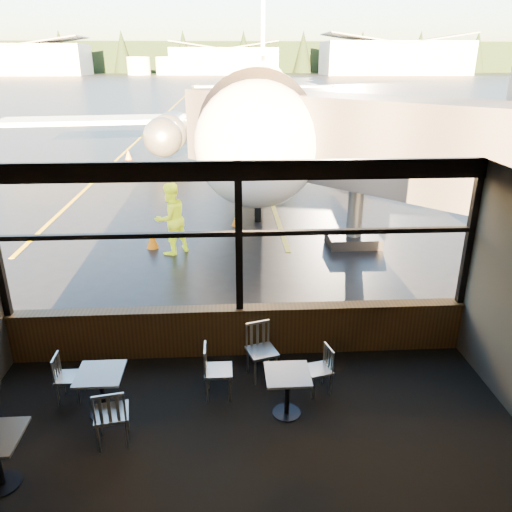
{
  "coord_description": "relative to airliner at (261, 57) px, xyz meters",
  "views": [
    {
      "loc": [
        -0.19,
        -7.8,
        4.97
      ],
      "look_at": [
        0.35,
        1.0,
        1.5
      ],
      "focal_mm": 35.0,
      "sensor_mm": 36.0,
      "label": 1
    }
  ],
  "objects": [
    {
      "name": "ground_plane",
      "position": [
        -1.72,
        100.91,
        -5.09
      ],
      "size": [
        520.0,
        520.0,
        0.0
      ],
      "primitive_type": "plane",
      "color": "black",
      "rests_on": "ground"
    },
    {
      "name": "carpet_floor",
      "position": [
        -1.72,
        -22.09,
        -5.08
      ],
      "size": [
        8.0,
        6.0,
        0.01
      ],
      "primitive_type": "cube",
      "color": "black",
      "rests_on": "ground"
    },
    {
      "name": "ceiling",
      "position": [
        -1.72,
        -22.09,
        -1.59
      ],
      "size": [
        8.0,
        6.0,
        0.04
      ],
      "primitive_type": "cube",
      "color": "#38332D",
      "rests_on": "ground"
    },
    {
      "name": "window_sill",
      "position": [
        -1.72,
        -19.09,
        -4.64
      ],
      "size": [
        8.0,
        0.28,
        0.9
      ],
      "primitive_type": "cube",
      "color": "#4A3216",
      "rests_on": "ground"
    },
    {
      "name": "window_header",
      "position": [
        -1.72,
        -19.09,
        -1.74
      ],
      "size": [
        8.0,
        0.18,
        0.3
      ],
      "primitive_type": "cube",
      "color": "black",
      "rests_on": "ground"
    },
    {
      "name": "mullion_centre",
      "position": [
        -1.72,
        -19.09,
        -2.89
      ],
      "size": [
        0.12,
        0.12,
        2.6
      ],
      "primitive_type": "cube",
      "color": "black",
      "rests_on": "ground"
    },
    {
      "name": "mullion_right",
      "position": [
        2.23,
        -19.09,
        -2.89
      ],
      "size": [
        0.12,
        0.12,
        2.6
      ],
      "primitive_type": "cube",
      "color": "black",
      "rests_on": "ground"
    },
    {
      "name": "window_transom",
      "position": [
        -1.72,
        -19.09,
        -2.79
      ],
      "size": [
        8.0,
        0.1,
        0.08
      ],
      "primitive_type": "cube",
      "color": "black",
      "rests_on": "ground"
    },
    {
      "name": "airliner",
      "position": [
        0.0,
        0.0,
        0.0
      ],
      "size": [
        30.3,
        35.39,
        10.17
      ],
      "primitive_type": null,
      "rotation": [
        0.0,
        0.0,
        -0.08
      ],
      "color": "white",
      "rests_on": "ground_plane"
    },
    {
      "name": "jet_bridge",
      "position": [
        1.88,
        -13.59,
        -2.75
      ],
      "size": [
        8.76,
        10.71,
        4.67
      ],
      "primitive_type": null,
      "color": "#2D2D30",
      "rests_on": "ground_plane"
    },
    {
      "name": "cafe_table_near",
      "position": [
        -1.08,
        -20.8,
        -4.73
      ],
      "size": [
        0.65,
        0.65,
        0.72
      ],
      "primitive_type": null,
      "color": "gray",
      "rests_on": "carpet_floor"
    },
    {
      "name": "cafe_table_mid",
      "position": [
        -3.81,
        -20.64,
        -4.72
      ],
      "size": [
        0.67,
        0.67,
        0.73
      ],
      "primitive_type": null,
      "color": "gray",
      "rests_on": "carpet_floor"
    },
    {
      "name": "chair_near_e",
      "position": [
        -0.52,
        -20.28,
        -4.69
      ],
      "size": [
        0.53,
        0.53,
        0.79
      ],
      "primitive_type": null,
      "rotation": [
        0.0,
        0.0,
        1.82
      ],
      "color": "beige",
      "rests_on": "carpet_floor"
    },
    {
      "name": "chair_near_w",
      "position": [
        -2.1,
        -20.29,
        -4.63
      ],
      "size": [
        0.49,
        0.49,
        0.9
      ],
      "primitive_type": null,
      "rotation": [
        0.0,
        0.0,
        -1.57
      ],
      "color": "#B5B0A3",
      "rests_on": "carpet_floor"
    },
    {
      "name": "chair_near_n",
      "position": [
        -1.38,
        -19.83,
        -4.61
      ],
      "size": [
        0.65,
        0.65,
        0.95
      ],
      "primitive_type": null,
      "rotation": [
        0.0,
        0.0,
        3.43
      ],
      "color": "#BCB6AA",
      "rests_on": "carpet_floor"
    },
    {
      "name": "chair_mid_s",
      "position": [
        -3.54,
        -21.25,
        -4.61
      ],
      "size": [
        0.6,
        0.6,
        0.95
      ],
      "primitive_type": null,
      "rotation": [
        0.0,
        0.0,
        0.17
      ],
      "color": "beige",
      "rests_on": "carpet_floor"
    },
    {
      "name": "chair_mid_w",
      "position": [
        -4.4,
        -20.25,
        -4.69
      ],
      "size": [
        0.44,
        0.44,
        0.8
      ],
      "primitive_type": null,
      "rotation": [
        0.0,
        0.0,
        -1.56
      ],
      "color": "#BCB6A9",
      "rests_on": "carpet_floor"
    },
    {
      "name": "ground_crew",
      "position": [
        -3.43,
        -13.9,
        -4.1
      ],
      "size": [
        1.21,
        1.19,
        1.96
      ],
      "primitive_type": "imported",
      "rotation": [
        0.0,
        0.0,
        3.87
      ],
      "color": "#BFF219",
      "rests_on": "ground_plane"
    },
    {
      "name": "cone_nose",
      "position": [
        -1.6,
        -11.57,
        -4.86
      ],
      "size": [
        0.33,
        0.33,
        0.45
      ],
      "primitive_type": "cone",
      "color": "orange",
      "rests_on": "ground_plane"
    },
    {
      "name": "cone_wing",
      "position": [
        -7.11,
        0.29,
        -4.84
      ],
      "size": [
        0.36,
        0.36,
        0.5
      ],
      "primitive_type": "cone",
      "color": "#FF4A08",
      "rests_on": "ground_plane"
    },
    {
      "name": "hangar_left",
      "position": [
        -71.72,
        160.91,
        0.41
      ],
      "size": [
        45.0,
        18.0,
        11.0
      ],
      "primitive_type": null,
      "color": "silver",
      "rests_on": "ground_plane"
    },
    {
      "name": "hangar_mid",
      "position": [
        -1.72,
        165.91,
        -0.09
      ],
      "size": [
        38.0,
        15.0,
        10.0
      ],
      "primitive_type": null,
      "color": "silver",
      "rests_on": "ground_plane"
    },
    {
      "name": "hangar_right",
      "position": [
        58.28,
        158.91,
        0.91
      ],
      "size": [
        50.0,
        20.0,
        12.0
      ],
      "primitive_type": null,
      "color": "silver",
      "rests_on": "ground_plane"
    },
    {
      "name": "fuel_tank_a",
      "position": [
        -31.72,
        162.91,
        -2.09
      ],
      "size": [
        8.0,
        8.0,
        6.0
      ],
      "primitive_type": "cylinder",
      "color": "silver",
      "rests_on": "ground_plane"
    },
    {
      "name": "fuel_tank_b",
      "position": [
        -21.72,
        162.91,
        -2.09
      ],
      "size": [
        8.0,
        8.0,
        6.0
      ],
      "primitive_type": "cylinder",
      "color": "silver",
      "rests_on": "ground_plane"
    },
    {
      "name": "fuel_tank_c",
      "position": [
        -11.72,
        162.91,
        -2.09
      ],
      "size": [
        8.0,
        8.0,
        6.0
      ],
      "primitive_type": "cylinder",
      "color": "silver",
      "rests_on": "ground_plane"
    },
    {
      "name": "treeline",
      "position": [
        -1.72,
        190.91,
        0.91
      ],
      "size": [
        360.0,
        3.0,
        12.0
      ],
      "primitive_type": "cube",
      "color": "black",
      "rests_on": "ground_plane"
    },
    {
      "name": "cone_extra",
      "position": [
        -4.03,
        -13.47,
        -4.85
      ],
      "size": [
        0.34,
        0.34,
        0.48
      ],
      "primitive_type": "cone",
      "color": "#DD5E06",
      "rests_on": "ground_plane"
    }
  ]
}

